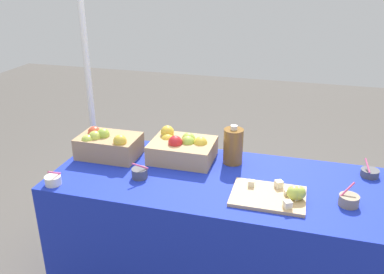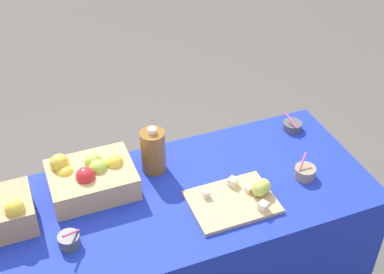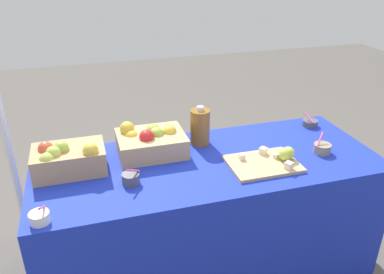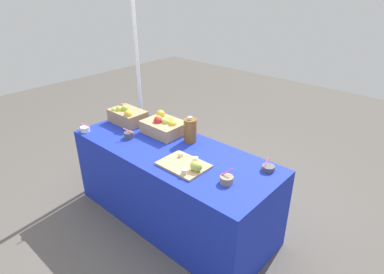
% 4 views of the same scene
% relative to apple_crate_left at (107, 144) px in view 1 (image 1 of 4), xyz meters
% --- Properties ---
extents(table, '(1.90, 0.76, 0.74)m').
position_rel_apple_crate_left_xyz_m(table, '(0.74, -0.10, -0.45)').
color(table, '#192DB7').
rests_on(table, ground_plane).
extents(apple_crate_left, '(0.37, 0.24, 0.18)m').
position_rel_apple_crate_left_xyz_m(apple_crate_left, '(0.00, 0.00, 0.00)').
color(apple_crate_left, tan).
rests_on(apple_crate_left, table).
extents(apple_crate_middle, '(0.38, 0.29, 0.18)m').
position_rel_apple_crate_left_xyz_m(apple_crate_middle, '(0.45, 0.09, -0.01)').
color(apple_crate_middle, tan).
rests_on(apple_crate_middle, table).
extents(cutting_board_front, '(0.37, 0.28, 0.09)m').
position_rel_apple_crate_left_xyz_m(cutting_board_front, '(1.04, -0.23, -0.06)').
color(cutting_board_front, tan).
rests_on(cutting_board_front, table).
extents(sample_bowl_near, '(0.09, 0.09, 0.11)m').
position_rel_apple_crate_left_xyz_m(sample_bowl_near, '(0.29, -0.21, -0.05)').
color(sample_bowl_near, '#4C4C51').
rests_on(sample_bowl_near, table).
extents(sample_bowl_mid, '(0.10, 0.10, 0.09)m').
position_rel_apple_crate_left_xyz_m(sample_bowl_mid, '(1.53, 0.16, -0.06)').
color(sample_bowl_mid, '#4C4C51').
rests_on(sample_bowl_mid, table).
extents(sample_bowl_far, '(0.09, 0.09, 0.10)m').
position_rel_apple_crate_left_xyz_m(sample_bowl_far, '(-0.12, -0.40, -0.05)').
color(sample_bowl_far, silver).
rests_on(sample_bowl_far, table).
extents(sample_bowl_extra, '(0.10, 0.10, 0.11)m').
position_rel_apple_crate_left_xyz_m(sample_bowl_extra, '(1.39, -0.19, -0.05)').
color(sample_bowl_extra, gray).
rests_on(sample_bowl_extra, table).
extents(cider_jug, '(0.12, 0.12, 0.24)m').
position_rel_apple_crate_left_xyz_m(cider_jug, '(0.76, 0.12, 0.03)').
color(cider_jug, brown).
rests_on(cider_jug, table).
extents(tent_pole, '(0.04, 0.04, 2.01)m').
position_rel_apple_crate_left_xyz_m(tent_pole, '(-0.36, 0.47, 0.19)').
color(tent_pole, white).
rests_on(tent_pole, ground_plane).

